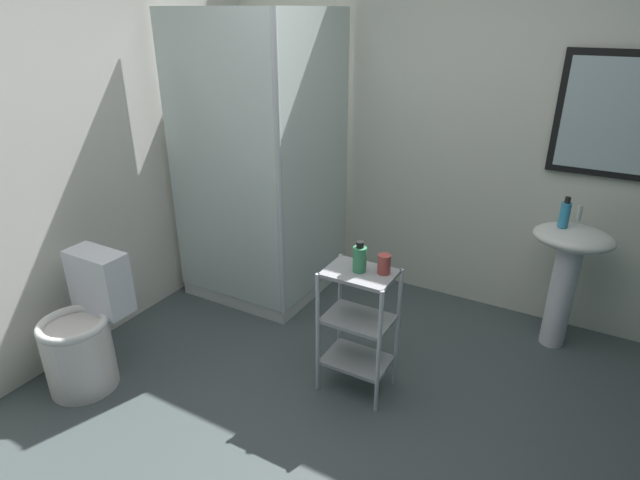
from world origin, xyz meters
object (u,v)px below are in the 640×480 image
Objects in this scene: rinse_cup at (384,264)px; storage_cart at (358,321)px; body_wash_bottle_green at (360,258)px; pedestal_sink at (568,263)px; toilet at (84,334)px; hand_soap_bottle at (565,214)px; shower_stall at (268,235)px.

storage_cart is at bearing -158.17° from rinse_cup.
body_wash_bottle_green is 0.13m from rinse_cup.
pedestal_sink is at bearing 47.18° from body_wash_bottle_green.
hand_soap_bottle is (2.21, 1.69, 0.58)m from toilet.
shower_stall reaches higher than rinse_cup.
pedestal_sink is at bearing 49.93° from rinse_cup.
storage_cart is at bearing -33.81° from body_wash_bottle_green.
shower_stall is at bearing 147.51° from body_wash_bottle_green.
body_wash_bottle_green reaches higher than toilet.
body_wash_bottle_green is (1.35, 0.71, 0.50)m from toilet.
toilet is at bearing -152.94° from rinse_cup.
toilet is at bearing -142.61° from hand_soap_bottle.
pedestal_sink reaches higher than storage_cart.
hand_soap_bottle reaches higher than body_wash_bottle_green.
hand_soap_bottle is (-0.07, -0.02, 0.31)m from pedestal_sink.
body_wash_bottle_green is (-0.93, -1.00, 0.23)m from pedestal_sink.
body_wash_bottle_green is at bearing -132.82° from pedestal_sink.
toilet is 4.13× the size of hand_soap_bottle.
rinse_cup is at bearing 18.75° from body_wash_bottle_green.
shower_stall reaches higher than hand_soap_bottle.
hand_soap_bottle is at bearing -161.02° from pedestal_sink.
pedestal_sink is 1.09× the size of storage_cart.
body_wash_bottle_green reaches higher than storage_cart.
shower_stall is at bearing 77.61° from toilet.
toilet is at bearing -102.39° from shower_stall.
pedestal_sink is 1.37m from storage_cart.
rinse_cup is (1.47, 0.75, 0.48)m from toilet.
body_wash_bottle_green is at bearing -32.49° from shower_stall.
hand_soap_bottle reaches higher than rinse_cup.
shower_stall is at bearing -170.80° from hand_soap_bottle.
storage_cart is 4.02× the size of hand_soap_bottle.
pedestal_sink is 7.82× the size of rinse_cup.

